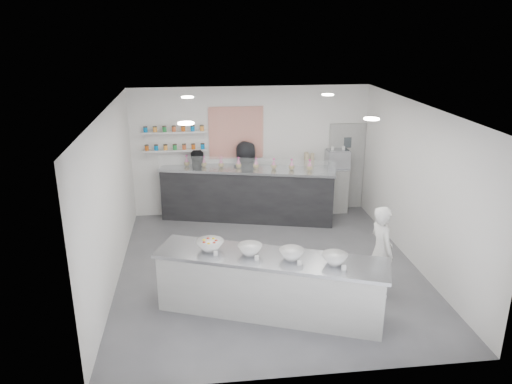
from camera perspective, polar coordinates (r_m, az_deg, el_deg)
floor at (r=9.44m, az=1.52°, el=-8.73°), size 6.00×6.00×0.00m
ceiling at (r=8.47m, az=1.70°, el=9.53°), size 6.00×6.00×0.00m
back_wall at (r=11.69m, az=-0.57°, el=4.70°), size 5.50×0.00×5.50m
left_wall at (r=8.88m, az=-16.24°, el=-0.81°), size 0.00×6.00×6.00m
right_wall at (r=9.62m, az=18.02°, el=0.56°), size 0.00×6.00×6.00m
back_door at (r=12.24m, az=10.23°, el=2.88°), size 0.88×0.04×2.10m
pattern_panel at (r=11.53m, az=-2.30°, el=6.78°), size 1.25×0.03×1.20m
jar_shelf_lower at (r=11.51m, az=-9.23°, el=4.74°), size 1.45×0.22×0.04m
jar_shelf_upper at (r=11.42m, az=-9.34°, el=6.78°), size 1.45×0.22×0.04m
preserve_jars at (r=11.43m, az=-9.31°, el=6.07°), size 1.45×0.10×0.56m
downlight_0 at (r=7.39m, az=-8.01°, el=7.79°), size 0.24×0.24×0.02m
downlight_1 at (r=7.86m, az=13.07°, el=8.15°), size 0.24×0.24×0.02m
downlight_2 at (r=9.96m, az=-7.85°, el=10.69°), size 0.24×0.24×0.02m
downlight_3 at (r=10.31m, az=8.20°, el=10.95°), size 0.24×0.24×0.02m
prep_counter at (r=7.92m, az=1.63°, el=-10.55°), size 3.64×2.05×0.98m
back_bar at (r=11.46m, az=-0.99°, el=-0.22°), size 4.02×1.67×1.23m
sneeze_guard at (r=10.90m, az=-1.27°, el=3.06°), size 3.79×0.97×0.34m
espresso_ledge at (r=12.02m, az=6.93°, el=0.23°), size 1.48×0.47×1.10m
espresso_machine at (r=11.92m, az=9.29°, el=3.75°), size 0.54×0.37×0.41m
cup_stacks at (r=11.76m, az=6.09°, el=3.59°), size 0.24×0.24×0.38m
prep_bowls at (r=7.66m, az=1.67°, el=-6.87°), size 2.35×1.29×0.15m
label_cards at (r=7.28m, az=3.68°, el=-8.71°), size 2.01×0.04×0.07m
cookie_bags at (r=11.24m, az=-1.01°, el=3.34°), size 2.88×0.85×0.25m
woman_prep at (r=8.54m, az=14.10°, el=-6.59°), size 0.45×0.62×1.58m
staff_left at (r=11.58m, az=-6.82°, el=0.89°), size 0.95×0.84×1.63m
staff_right at (r=11.61m, az=-1.14°, el=1.48°), size 1.01×0.83×1.79m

